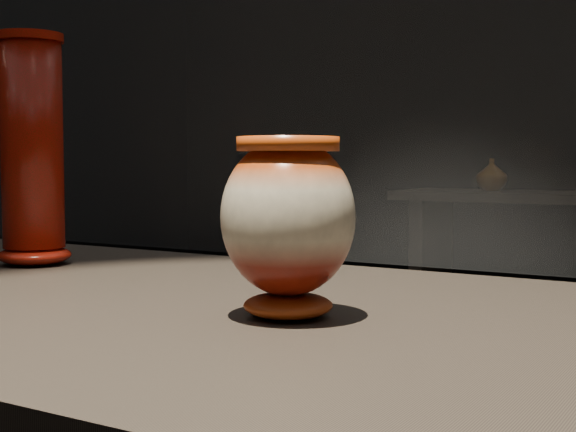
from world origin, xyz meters
name	(u,v)px	position (x,y,z in m)	size (l,w,h in m)	color
main_vase	(288,219)	(0.11, -0.03, 1.01)	(0.19, 0.19, 0.20)	maroon
tall_vase	(32,154)	(-0.49, 0.14, 1.08)	(0.16, 0.16, 0.38)	#AE100B
back_vase_left	(492,175)	(-0.80, 3.71, 0.99)	(0.17, 0.17, 0.18)	brown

